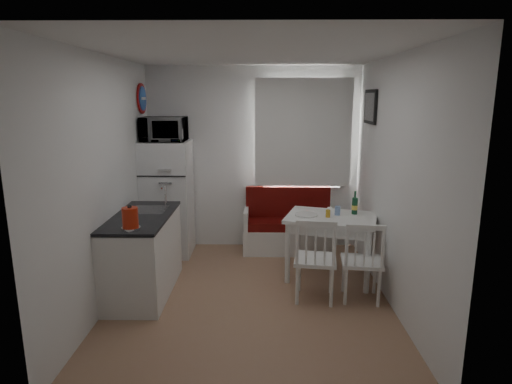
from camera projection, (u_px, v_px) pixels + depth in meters
floor at (250, 298)px, 4.72m from camera, size 3.00×3.50×0.02m
ceiling at (249, 52)px, 4.15m from camera, size 3.00×3.50×0.02m
wall_back at (253, 159)px, 6.14m from camera, size 3.00×0.02×2.60m
wall_front at (242, 236)px, 2.73m from camera, size 3.00×0.02×2.60m
wall_left at (106, 182)px, 4.46m from camera, size 0.02×3.50×2.60m
wall_right at (395, 183)px, 4.41m from camera, size 0.02×3.50×2.60m
window at (303, 136)px, 6.03m from camera, size 1.22×0.06×1.47m
curtain at (303, 133)px, 5.95m from camera, size 1.35×0.02×1.50m
kitchen_counter at (144, 253)px, 4.79m from camera, size 0.62×1.32×1.16m
wall_sign at (142, 98)px, 5.69m from camera, size 0.03×0.40×0.40m
picture_frame at (370, 107)px, 5.33m from camera, size 0.04×0.52×0.42m
bench at (288, 230)px, 6.12m from camera, size 1.27×0.49×0.91m
dining_table at (331, 223)px, 5.11m from camera, size 1.21×0.99×0.78m
chair_left at (317, 251)px, 4.49m from camera, size 0.50×0.48×0.51m
chair_right at (364, 254)px, 4.49m from camera, size 0.47×0.45×0.48m
fridge at (168, 198)px, 5.93m from camera, size 0.64×0.64×1.59m
microwave at (164, 129)px, 5.67m from camera, size 0.58×0.40×0.32m
kettle at (130, 218)px, 4.14m from camera, size 0.18×0.18×0.25m
wine_bottle at (355, 203)px, 5.16m from camera, size 0.07×0.07×0.28m
drinking_glass_orange at (328, 214)px, 5.04m from camera, size 0.05×0.05×0.09m
drinking_glass_blue at (338, 211)px, 5.13m from camera, size 0.07×0.07×0.11m
plate at (306, 215)px, 5.12m from camera, size 0.27×0.27×0.02m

